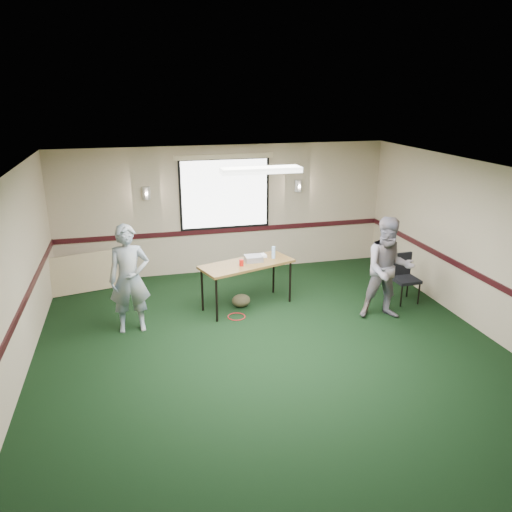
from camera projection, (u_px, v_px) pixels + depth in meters
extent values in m
plane|color=black|center=(278.00, 361.00, 7.29)|extent=(8.00, 8.00, 0.00)
plane|color=tan|center=(225.00, 210.00, 10.53)|extent=(7.00, 0.00, 7.00)
plane|color=tan|center=(458.00, 490.00, 3.18)|extent=(7.00, 0.00, 7.00)
plane|color=tan|center=(3.00, 300.00, 6.05)|extent=(0.00, 8.00, 8.00)
plane|color=tan|center=(497.00, 255.00, 7.66)|extent=(0.00, 8.00, 8.00)
plane|color=white|center=(281.00, 177.00, 6.43)|extent=(8.00, 8.00, 0.00)
cube|color=black|center=(225.00, 230.00, 10.66)|extent=(7.00, 0.03, 0.10)
cube|color=black|center=(10.00, 333.00, 6.20)|extent=(0.03, 8.00, 0.10)
cube|color=black|center=(492.00, 283.00, 7.80)|extent=(0.03, 8.00, 0.10)
cube|color=black|center=(225.00, 194.00, 10.40)|extent=(1.90, 0.01, 1.50)
cube|color=white|center=(225.00, 194.00, 10.39)|extent=(1.80, 0.02, 1.40)
cube|color=beige|center=(224.00, 156.00, 10.15)|extent=(2.05, 0.08, 0.10)
cylinder|color=silver|center=(146.00, 193.00, 9.97)|extent=(0.16, 0.16, 0.25)
cylinder|color=silver|center=(298.00, 186.00, 10.70)|extent=(0.16, 0.16, 0.25)
cube|color=white|center=(261.00, 170.00, 7.36)|extent=(1.20, 0.32, 0.08)
cube|color=#573B19|center=(247.00, 264.00, 8.88)|extent=(1.80, 1.17, 0.04)
cylinder|color=black|center=(217.00, 300.00, 8.40)|extent=(0.04, 0.04, 0.79)
cylinder|color=black|center=(290.00, 282.00, 9.20)|extent=(0.04, 0.04, 0.79)
cylinder|color=black|center=(202.00, 290.00, 8.83)|extent=(0.04, 0.04, 0.79)
cylinder|color=black|center=(274.00, 273.00, 9.62)|extent=(0.04, 0.04, 0.79)
cube|color=gray|center=(254.00, 258.00, 8.95)|extent=(0.31, 0.26, 0.10)
cube|color=white|center=(260.00, 256.00, 9.17)|extent=(0.22, 0.18, 0.05)
cylinder|color=red|center=(241.00, 263.00, 8.71)|extent=(0.08, 0.08, 0.11)
cylinder|color=#98C8F9|center=(273.00, 252.00, 9.09)|extent=(0.07, 0.07, 0.22)
ellipsoid|color=#434026|center=(241.00, 301.00, 9.07)|extent=(0.37, 0.30, 0.24)
torus|color=red|center=(236.00, 317.00, 8.69)|extent=(0.41, 0.41, 0.02)
cube|color=tan|center=(79.00, 274.00, 9.66)|extent=(1.48, 0.54, 0.75)
cube|color=black|center=(406.00, 280.00, 9.20)|extent=(0.45, 0.45, 0.06)
cube|color=black|center=(401.00, 264.00, 9.31)|extent=(0.44, 0.07, 0.43)
cylinder|color=black|center=(401.00, 296.00, 9.05)|extent=(0.03, 0.03, 0.40)
cylinder|color=black|center=(419.00, 294.00, 9.16)|extent=(0.03, 0.03, 0.40)
cylinder|color=black|center=(391.00, 289.00, 9.39)|extent=(0.03, 0.03, 0.40)
cylinder|color=black|center=(408.00, 287.00, 9.49)|extent=(0.03, 0.03, 0.40)
imported|color=#3E5C89|center=(130.00, 279.00, 7.97)|extent=(0.65, 0.43, 1.78)
imported|color=#6D7DA9|center=(388.00, 269.00, 8.42)|extent=(1.00, 0.85, 1.78)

